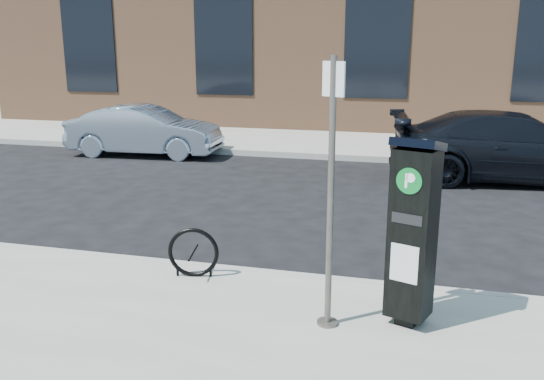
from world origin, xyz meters
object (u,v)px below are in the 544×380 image
(bike_rack, at_px, (193,253))
(parking_kiosk, at_px, (413,231))
(sign_pole, at_px, (331,198))
(car_dark, at_px, (512,147))
(car_silver, at_px, (145,131))

(bike_rack, bearing_deg, parking_kiosk, -23.58)
(sign_pole, height_order, bike_rack, sign_pole)
(bike_rack, xyz_separation_m, car_dark, (4.53, 7.09, 0.30))
(sign_pole, bearing_deg, parking_kiosk, 40.98)
(sign_pole, distance_m, bike_rack, 2.22)
(sign_pole, height_order, car_dark, sign_pole)
(car_dark, bearing_deg, car_silver, 78.99)
(car_dark, bearing_deg, bike_rack, 140.89)
(sign_pole, height_order, car_silver, sign_pole)
(sign_pole, relative_size, car_dark, 0.51)
(sign_pole, relative_size, bike_rack, 4.27)
(bike_rack, bearing_deg, car_silver, 109.66)
(sign_pole, relative_size, car_silver, 0.66)
(parking_kiosk, relative_size, car_silver, 0.48)
(bike_rack, relative_size, car_dark, 0.12)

